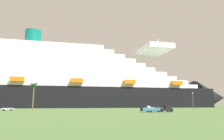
{
  "coord_description": "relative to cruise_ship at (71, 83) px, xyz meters",
  "views": [
    {
      "loc": [
        -20.08,
        -87.49,
        2.88
      ],
      "look_at": [
        -0.01,
        26.75,
        21.85
      ],
      "focal_mm": 33.04,
      "sensor_mm": 36.0,
      "label": 1
    }
  ],
  "objects": [
    {
      "name": "ground_plane",
      "position": [
        23.36,
        -34.93,
        -17.57
      ],
      "size": [
        600.0,
        600.0,
        0.0
      ],
      "primitive_type": "plane",
      "color": "#4C6B38"
    },
    {
      "name": "cruise_ship",
      "position": [
        0.0,
        0.0,
        0.0
      ],
      "size": [
        247.43,
        42.13,
        62.09
      ],
      "color": "black",
      "rests_on": "ground_plane"
    },
    {
      "name": "pickup_truck",
      "position": [
        34.05,
        -84.02,
        -16.53
      ],
      "size": [
        5.83,
        2.91,
        2.2
      ],
      "color": "black",
      "rests_on": "ground_plane"
    },
    {
      "name": "small_boat_on_trailer",
      "position": [
        29.01,
        -84.76,
        -16.61
      ],
      "size": [
        8.93,
        2.99,
        2.15
      ],
      "color": "#595960",
      "rests_on": "ground_plane"
    },
    {
      "name": "palm_tree",
      "position": [
        -14.35,
        -60.16,
        -7.95
      ],
      "size": [
        2.95,
        3.25,
        11.77
      ],
      "color": "brown",
      "rests_on": "ground_plane"
    },
    {
      "name": "street_lamp",
      "position": [
        54.72,
        -67.59,
        -12.47
      ],
      "size": [
        0.56,
        0.56,
        7.81
      ],
      "color": "slate",
      "rests_on": "ground_plane"
    },
    {
      "name": "parked_car_yellow_taxi",
      "position": [
        41.1,
        -50.2,
        -16.74
      ],
      "size": [
        4.72,
        2.06,
        1.58
      ],
      "color": "yellow",
      "rests_on": "ground_plane"
    },
    {
      "name": "parked_car_silver_sedan",
      "position": [
        -24.49,
        -58.81,
        -16.74
      ],
      "size": [
        4.67,
        2.32,
        1.58
      ],
      "color": "silver",
      "rests_on": "ground_plane"
    }
  ]
}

